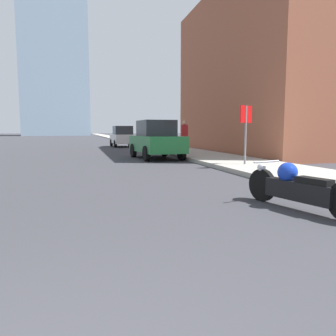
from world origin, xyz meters
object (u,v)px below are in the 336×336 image
Objects in this scene: stop_sign at (246,124)px; pedestrian at (184,136)px; motorcycle at (297,187)px; parked_car_white at (123,137)px; parked_car_green at (156,140)px.

pedestrian is at bearing 89.71° from stop_sign.
parked_car_white reaches higher than motorcycle.
stop_sign reaches higher than parked_car_white.
motorcycle is at bearing -110.12° from stop_sign.
stop_sign is (2.15, 5.88, 1.17)m from motorcycle.
pedestrian is (2.20, 2.40, 0.16)m from parked_car_green.
parked_car_green is 3.26m from pedestrian.
pedestrian is at bearing 66.61° from motorcycle.
motorcycle is 23.18m from parked_car_white.
parked_car_white is at bearing 85.85° from parked_car_green.
parked_car_green reaches higher than motorcycle.
parked_car_green is (-0.01, 10.71, 0.51)m from motorcycle.
parked_car_white is 17.46m from stop_sign.
motorcycle is at bearing -99.48° from pedestrian.
motorcycle is at bearing -92.29° from parked_car_white.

